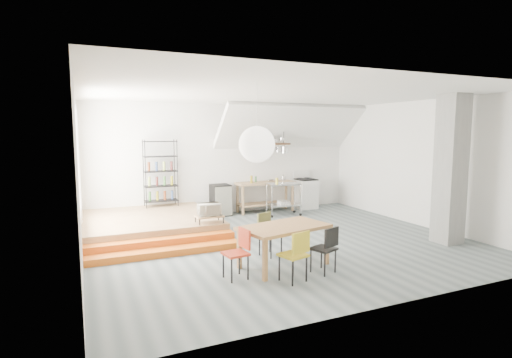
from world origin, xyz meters
name	(u,v)px	position (x,y,z in m)	size (l,w,h in m)	color
floor	(281,242)	(0.00, 0.00, 0.00)	(8.00, 8.00, 0.00)	#566164
wall_back	(227,159)	(0.00, 3.50, 1.60)	(8.00, 0.04, 3.20)	silver
wall_left	(79,178)	(-4.00, 0.00, 1.60)	(0.04, 7.00, 3.20)	silver
wall_right	(420,163)	(4.00, 0.00, 1.60)	(0.04, 7.00, 3.20)	silver
ceiling	(282,94)	(0.00, 0.00, 3.20)	(8.00, 7.00, 0.02)	white
slope_ceiling	(291,127)	(1.80, 2.90, 2.55)	(4.40, 1.80, 0.15)	white
window_pane	(79,161)	(-3.98, 1.50, 1.80)	(0.02, 2.50, 2.20)	white
platform	(150,224)	(-2.50, 2.00, 0.20)	(3.00, 3.00, 0.40)	#946D4A
step_lower	(166,252)	(-2.50, 0.05, 0.07)	(3.00, 0.35, 0.13)	#D56119
step_upper	(163,244)	(-2.50, 0.40, 0.13)	(3.00, 0.35, 0.27)	#D56119
concrete_column	(450,170)	(3.30, -1.50, 1.60)	(0.50, 0.50, 3.20)	slate
kitchen_counter	(265,191)	(1.10, 3.15, 0.63)	(1.80, 0.60, 0.91)	#946D4A
stove	(305,193)	(2.50, 3.16, 0.48)	(0.60, 0.60, 1.18)	white
pot_rack	(270,147)	(1.13, 2.92, 1.98)	(1.20, 0.50, 1.43)	#3E2A18
wire_shelving	(160,172)	(-2.00, 3.20, 1.33)	(0.88, 0.38, 1.80)	black
microwave_shelf	(209,216)	(-1.40, 0.75, 0.55)	(0.60, 0.40, 0.16)	#946D4A
paper_lantern	(257,144)	(-1.28, -1.57, 2.20)	(0.60, 0.60, 0.60)	white
dining_table	(284,230)	(-0.69, -1.45, 0.67)	(1.72, 1.20, 0.75)	#976337
chair_mustard	(296,252)	(-0.87, -2.21, 0.50)	(0.47, 0.47, 0.84)	gold
chair_black	(327,246)	(-0.20, -2.06, 0.48)	(0.47, 0.47, 0.81)	black
chair_olive	(268,230)	(-0.66, -0.72, 0.49)	(0.49, 0.49, 0.83)	brown
chair_red	(239,249)	(-1.63, -1.66, 0.49)	(0.42, 0.42, 0.82)	red
rolling_cart	(284,195)	(1.36, 2.47, 0.61)	(1.00, 0.63, 0.93)	silver
mini_fridge	(221,200)	(-0.31, 3.20, 0.45)	(0.53, 0.53, 0.90)	black
microwave	(209,209)	(-1.40, 0.75, 0.70)	(0.49, 0.33, 0.27)	beige
bowl	(271,181)	(1.27, 3.10, 0.94)	(0.23, 0.23, 0.06)	silver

